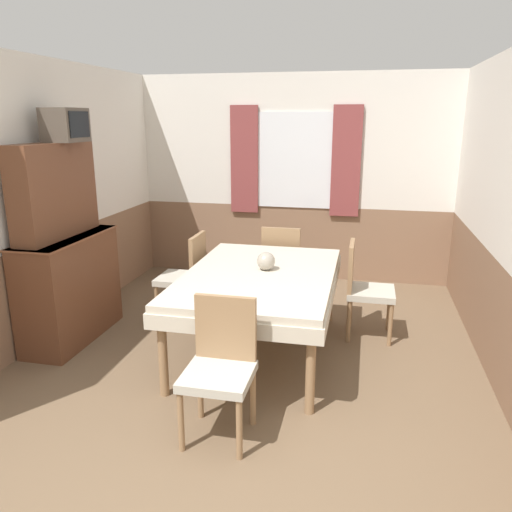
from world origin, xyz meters
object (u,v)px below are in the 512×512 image
Objects in this scene: chair_head_near at (221,363)px; tv at (65,125)px; vase at (266,261)px; chair_left_far at (186,274)px; chair_right_far at (364,286)px; dining_table at (260,284)px; sideboard at (66,260)px; chair_head_window at (282,262)px.

chair_head_near is 2.45× the size of tv.
chair_left_far is at bearing 152.79° from vase.
chair_right_far is at bearing -116.59° from chair_head_near.
sideboard is at bearing -177.38° from dining_table.
sideboard is 4.90× the size of tv.
vase is (0.04, 0.10, 0.18)m from dining_table.
chair_head_window is 1.10m from chair_left_far.
chair_head_window reaches higher than dining_table.
chair_left_far is at bearing 147.22° from dining_table.
chair_right_far is 1.00× the size of chair_left_far.
chair_left_far is 1.18m from sideboard.
chair_left_far is at bearing -144.61° from chair_head_window.
vase is at bearing -91.59° from chair_head_near.
tv is 2.32× the size of vase.
tv reaches higher than chair_head_near.
chair_right_far is (0.90, -0.64, 0.00)m from chair_head_window.
vase is at bearing -60.85° from chair_right_far.
chair_left_far is at bearing 30.94° from tv.
chair_head_window and chair_head_near have the same top height.
tv is at bearing -78.81° from chair_right_far.
sideboard is at bearing -76.37° from chair_right_far.
chair_head_window is 1.00× the size of chair_right_far.
chair_head_near is at bearing -31.71° from sideboard.
chair_head_window is at bearing 35.35° from sideboard.
vase is at bearing -117.21° from chair_left_far.
chair_head_window is 2.45× the size of tv.
vase is at bearing 69.51° from dining_table.
chair_left_far is (-0.90, 1.79, 0.00)m from chair_head_near.
sideboard is at bearing -31.71° from chair_head_near.
vase is (0.04, -1.12, 0.33)m from chair_head_window.
tv is (-1.78, 1.26, 1.49)m from chair_head_near.
dining_table is at bearing -1.55° from tv.
chair_right_far is at bearing 32.78° from dining_table.
chair_left_far is 1.81m from tv.
tv is at bearing -35.35° from chair_head_near.
chair_head_window is 2.43m from chair_head_near.
tv is (-0.88, -0.53, 1.49)m from chair_left_far.
dining_table is at bearing -57.22° from chair_right_far.
chair_head_near reaches higher than vase.
dining_table is 0.21m from vase.
tv reaches higher than chair_right_far.
chair_right_far is at bearing -35.39° from chair_head_window.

